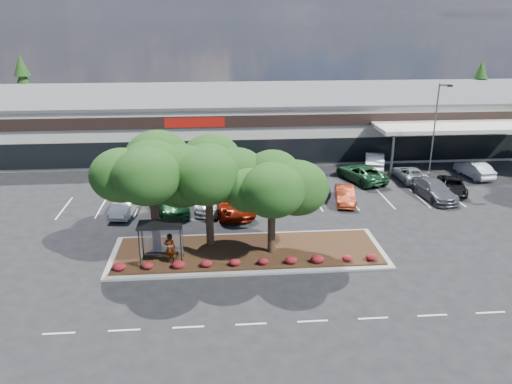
{
  "coord_description": "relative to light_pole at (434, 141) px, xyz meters",
  "views": [
    {
      "loc": [
        -3.94,
        -25.73,
        14.96
      ],
      "look_at": [
        -1.08,
        8.84,
        2.6
      ],
      "focal_mm": 35.0,
      "sensor_mm": 36.0,
      "label": 1
    }
  ],
  "objects": [
    {
      "name": "car_5",
      "position": [
        -11.17,
        -1.99,
        -3.31
      ],
      "size": [
        2.84,
        4.96,
        1.55
      ],
      "primitive_type": "imported",
      "rotation": [
        0.0,
        0.0,
        -0.27
      ],
      "color": "#18105B",
      "rests_on": "ground"
    },
    {
      "name": "car_7",
      "position": [
        -1.34,
        -4.09,
        -3.3
      ],
      "size": [
        2.85,
        5.65,
        1.57
      ],
      "primitive_type": "imported",
      "rotation": [
        0.0,
        0.0,
        0.12
      ],
      "color": "#515258",
      "rests_on": "ground"
    },
    {
      "name": "bus_shelter",
      "position": [
        -23.48,
        -14.35,
        -1.78
      ],
      "size": [
        2.75,
        1.55,
        2.59
      ],
      "color": "black",
      "rests_on": "landscape_island"
    },
    {
      "name": "car_4",
      "position": [
        -12.03,
        -1.76,
        -3.32
      ],
      "size": [
        1.63,
        4.65,
        1.53
      ],
      "primitive_type": "imported",
      "rotation": [
        0.0,
        0.0,
        -0.0
      ],
      "color": "maroon",
      "rests_on": "ground"
    },
    {
      "name": "car_12",
      "position": [
        -13.53,
        1.84,
        -3.29
      ],
      "size": [
        3.47,
        5.85,
        1.59
      ],
      "primitive_type": "imported",
      "rotation": [
        0.0,
        0.0,
        3.38
      ],
      "color": "#9EA1AA",
      "rests_on": "ground"
    },
    {
      "name": "ground",
      "position": [
        -15.98,
        -17.3,
        -4.08
      ],
      "size": [
        160.0,
        160.0,
        0.0
      ],
      "primitive_type": "plane",
      "color": "black",
      "rests_on": "ground"
    },
    {
      "name": "light_pole",
      "position": [
        0.0,
        0.0,
        0.0
      ],
      "size": [
        1.43,
        0.64,
        9.25
      ],
      "rotation": [
        0.0,
        0.0,
        -0.21
      ],
      "color": "gray",
      "rests_on": "ground"
    },
    {
      "name": "car_1",
      "position": [
        -23.85,
        -5.38,
        -3.31
      ],
      "size": [
        4.13,
        5.76,
        1.55
      ],
      "primitive_type": "imported",
      "rotation": [
        0.0,
        0.0,
        0.41
      ],
      "color": "#15471D",
      "rests_on": "ground"
    },
    {
      "name": "car_14",
      "position": [
        -6.27,
        1.13,
        -3.28
      ],
      "size": [
        4.42,
        6.33,
        1.61
      ],
      "primitive_type": "imported",
      "rotation": [
        0.0,
        0.0,
        3.48
      ],
      "color": "#184121",
      "rests_on": "ground"
    },
    {
      "name": "car_2",
      "position": [
        -18.84,
        -5.83,
        -3.22
      ],
      "size": [
        4.15,
        6.68,
        1.72
      ],
      "primitive_type": "imported",
      "rotation": [
        0.0,
        0.0,
        0.22
      ],
      "color": "#640F02",
      "rests_on": "ground"
    },
    {
      "name": "island_tree_east",
      "position": [
        -16.48,
        -13.6,
        -0.57
      ],
      "size": [
        5.8,
        5.8,
        6.5
      ],
      "primitive_type": null,
      "color": "#1A380E",
      "rests_on": "landscape_island"
    },
    {
      "name": "car_3",
      "position": [
        -20.38,
        -4.61,
        -3.23
      ],
      "size": [
        2.93,
        6.05,
        1.7
      ],
      "primitive_type": "imported",
      "rotation": [
        0.0,
        0.0,
        -0.1
      ],
      "color": "#B6BDC4",
      "rests_on": "ground"
    },
    {
      "name": "car_8",
      "position": [
        0.87,
        -2.83,
        -3.42
      ],
      "size": [
        3.51,
        5.2,
        1.32
      ],
      "primitive_type": "imported",
      "rotation": [
        0.0,
        0.0,
        -0.3
      ],
      "color": "black",
      "rests_on": "ground"
    },
    {
      "name": "car_17",
      "position": [
        5.07,
        1.42,
        -3.31
      ],
      "size": [
        2.18,
        4.83,
        1.54
      ],
      "primitive_type": "imported",
      "rotation": [
        0.0,
        0.0,
        3.26
      ],
      "color": "silver",
      "rests_on": "ground"
    },
    {
      "name": "lane_markings",
      "position": [
        -16.12,
        -6.88,
        -4.08
      ],
      "size": [
        33.12,
        20.06,
        0.01
      ],
      "color": "silver",
      "rests_on": "ground"
    },
    {
      "name": "landscape_island",
      "position": [
        -17.98,
        -13.3,
        -3.96
      ],
      "size": [
        18.0,
        6.0,
        0.26
      ],
      "color": "gray",
      "rests_on": "ground"
    },
    {
      "name": "car_9",
      "position": [
        -29.18,
        4.29,
        -3.25
      ],
      "size": [
        1.83,
        5.08,
        1.67
      ],
      "primitive_type": "imported",
      "rotation": [
        0.0,
        0.0,
        3.13
      ],
      "color": "black",
      "rests_on": "ground"
    },
    {
      "name": "car_11",
      "position": [
        -16.54,
        0.62,
        -3.28
      ],
      "size": [
        3.31,
        6.07,
        1.61
      ],
      "primitive_type": "imported",
      "rotation": [
        0.0,
        0.0,
        3.26
      ],
      "color": "#1A5015",
      "rests_on": "ground"
    },
    {
      "name": "conifer_north_east",
      "position": [
        18.02,
        26.7,
        0.42
      ],
      "size": [
        3.96,
        3.96,
        9.0
      ],
      "primitive_type": "cone",
      "color": "#1A380E",
      "rests_on": "ground"
    },
    {
      "name": "retail_store",
      "position": [
        -15.91,
        16.6,
        -0.93
      ],
      "size": [
        80.4,
        25.2,
        6.25
      ],
      "color": "silver",
      "rests_on": "ground"
    },
    {
      "name": "person_waiting",
      "position": [
        -22.94,
        -14.63,
        -2.85
      ],
      "size": [
        0.75,
        0.53,
        1.96
      ],
      "primitive_type": "imported",
      "rotation": [
        0.0,
        0.0,
        3.06
      ],
      "color": "#594C47",
      "rests_on": "landscape_island"
    },
    {
      "name": "car_0",
      "position": [
        -27.28,
        -5.46,
        -3.37
      ],
      "size": [
        2.02,
        4.51,
        1.44
      ],
      "primitive_type": "imported",
      "rotation": [
        0.0,
        0.0,
        -0.12
      ],
      "color": "#B8B8B8",
      "rests_on": "ground"
    },
    {
      "name": "car_10",
      "position": [
        -21.47,
        0.92,
        -3.39
      ],
      "size": [
        2.03,
        4.2,
        1.38
      ],
      "primitive_type": "imported",
      "rotation": [
        0.0,
        0.0,
        3.04
      ],
      "color": "navy",
      "rests_on": "ground"
    },
    {
      "name": "car_16",
      "position": [
        -1.59,
        0.88,
        -3.41
      ],
      "size": [
        2.39,
        4.89,
        1.34
      ],
      "primitive_type": "imported",
      "rotation": [
        0.0,
        0.0,
        3.18
      ],
      "color": "#B4BBC0",
      "rests_on": "ground"
    },
    {
      "name": "island_tree_west",
      "position": [
        -23.98,
        -12.8,
        0.12
      ],
      "size": [
        7.2,
        7.2,
        7.89
      ],
      "primitive_type": null,
      "color": "#1A380E",
      "rests_on": "landscape_island"
    },
    {
      "name": "shrub_row",
      "position": [
        -17.98,
        -15.4,
        -3.57
      ],
      "size": [
        17.0,
        0.8,
        0.5
      ],
      "primitive_type": null,
      "color": "maroon",
      "rests_on": "landscape_island"
    },
    {
      "name": "conifer_north_west",
      "position": [
        -45.98,
        28.7,
        0.92
      ],
      "size": [
        4.4,
        4.4,
        10.0
      ],
      "primitive_type": "cone",
      "color": "#1A380E",
      "rests_on": "ground"
    },
    {
      "name": "island_tree_mid",
      "position": [
        -20.48,
        -12.1,
        -0.16
      ],
      "size": [
        6.6,
        6.6,
        7.32
      ],
      "primitive_type": null,
      "color": "#1A380E",
      "rests_on": "landscape_island"
    },
    {
      "name": "car_13",
      "position": [
        -13.99,
        1.79,
        -3.32
      ],
      "size": [
        2.93,
        5.68,
        1.53
      ],
      "primitive_type": "imported",
      "rotation": [
        0.0,
        0.0,
        3.21
      ],
      "color": "#9B1502",
      "rests_on": "ground"
    },
    {
      "name": "car_15",
      "position": [
        -3.78,
        4.96,
        -3.23
      ],
      "size": [
        3.24,
        5.5,
        1.71
      ],
      "primitive_type": "imported",
      "rotation": [
        0.0,
        0.0,
        2.85
      ],
      "color": "silver",
      "rests_on": "ground"
    },
    {
      "name": "car_6",
      "position": [
        -9.26,
        -4.51,
        -3.38
      ],
      "size": [
        2.16,
        4.45,
        1.41
      ],
      "primitive_type": "imported",
      "rotation": [
        0.0,
        0.0,
        -0.16
      ],
      "color": "maroon",
      "rests_on": "ground"
    }
  ]
}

